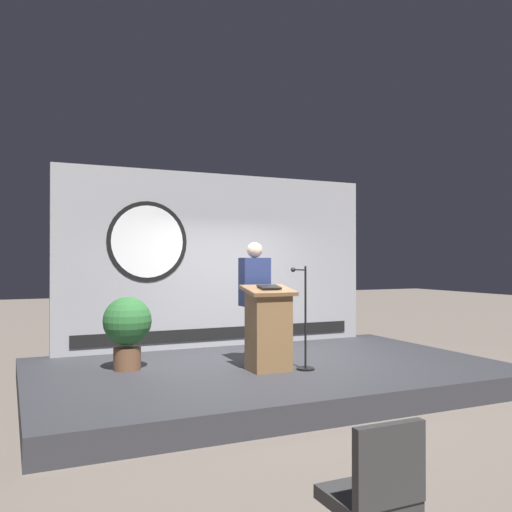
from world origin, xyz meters
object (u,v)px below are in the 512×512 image
Objects in this scene: microphone_stand at (304,333)px; potted_plant at (127,326)px; speaker_person at (255,302)px; audience_chair_left at (376,489)px; podium at (269,328)px.

potted_plant is (-2.17, 0.93, 0.11)m from microphone_stand.
audience_chair_left is (-1.31, -4.50, -0.68)m from speaker_person.
podium is 0.82× the size of microphone_stand.
speaker_person is at bearing 73.80° from audience_chair_left.
audience_chair_left is (-1.77, -3.92, -0.28)m from microphone_stand.
podium is at bearing 167.98° from microphone_stand.
speaker_person is 1.93× the size of audience_chair_left.
podium is at bearing 72.17° from audience_chair_left.
potted_plant is at bearing 153.94° from podium.
potted_plant is at bearing 94.71° from audience_chair_left.
audience_chair_left is at bearing -107.83° from podium.
audience_chair_left is at bearing -114.29° from microphone_stand.
speaker_person is 0.84m from microphone_stand.
microphone_stand is at bearing -51.58° from speaker_person.
microphone_stand is (0.48, -0.10, -0.08)m from podium.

